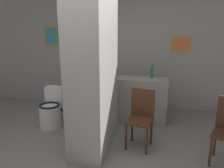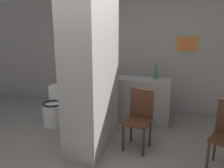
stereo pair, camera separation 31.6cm
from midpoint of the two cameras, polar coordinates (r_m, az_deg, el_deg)
The scene contains 8 objects.
ground_plane at distance 3.32m, azimuth -7.39°, elevation -20.05°, with size 14.00×14.00×0.00m, color slate.
wall_back at distance 5.28m, azimuth 3.93°, elevation 8.05°, with size 8.00×0.09×2.60m.
pillar_center at distance 3.33m, azimuth -2.59°, elevation 4.46°, with size 0.54×1.21×2.60m.
counter_shelf at distance 4.48m, azimuth 9.81°, elevation -4.33°, with size 1.11×0.44×0.91m.
toilet at distance 4.48m, azimuth -12.80°, elevation -6.38°, with size 0.41×0.57×0.75m.
chair_near_pillar at distance 3.53m, azimuth 9.67°, elevation -8.40°, with size 0.44×0.44×0.94m.
bicycle at distance 4.68m, azimuth -2.25°, elevation -4.86°, with size 1.63×0.42×0.70m.
bottle_tall at distance 4.40m, azimuth 13.31°, elevation 2.73°, with size 0.07×0.07×0.29m.
Camera 2 is at (1.32, -2.45, 1.86)m, focal length 35.00 mm.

